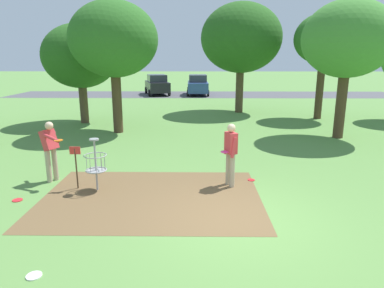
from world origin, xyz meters
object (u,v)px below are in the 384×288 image
parked_car_leftmost (157,85)px  parked_car_center_left (198,85)px  frisbee_mid_grass (251,180)px  tree_far_left (241,38)px  player_foreground_watching (231,151)px  tree_near_right (324,40)px  frisbee_near_basket (17,200)px  tree_mid_left (80,56)px  frisbee_by_tee (34,276)px  player_throwing (50,147)px  tree_far_center (348,40)px  disc_golf_basket (93,162)px  tree_mid_center (114,40)px

parked_car_leftmost → parked_car_center_left: size_ratio=1.07×
frisbee_mid_grass → tree_far_left: size_ratio=0.03×
player_foreground_watching → tree_near_right: (6.00, 10.67, 3.36)m
frisbee_near_basket → tree_mid_left: size_ratio=0.05×
frisbee_by_tee → tree_mid_left: size_ratio=0.05×
player_foreground_watching → player_throwing: size_ratio=1.00×
parked_car_leftmost → parked_car_center_left: (3.80, -0.21, 0.00)m
player_foreground_watching → frisbee_mid_grass: bearing=31.7°
tree_far_center → parked_car_center_left: (-6.06, 17.42, -3.18)m
disc_golf_basket → frisbee_by_tee: bearing=-88.8°
player_throwing → frisbee_near_basket: (-0.34, -1.37, -0.98)m
tree_mid_center → tree_far_left: 8.82m
tree_far_center → tree_near_right: bearing=81.2°
tree_mid_center → parked_car_leftmost: (-0.05, 16.67, -3.22)m
tree_near_right → tree_far_center: 4.88m
player_foreground_watching → tree_near_right: tree_near_right is taller
frisbee_near_basket → tree_near_right: tree_near_right is taller
frisbee_mid_grass → parked_car_leftmost: parked_car_leftmost is taller
tree_near_right → tree_far_center: tree_near_right is taller
player_foreground_watching → tree_far_left: bearing=82.2°
tree_far_center → frisbee_mid_grass: bearing=-130.1°
player_foreground_watching → tree_far_center: tree_far_center is taller
frisbee_by_tee → tree_far_left: (5.29, 17.01, 4.51)m
frisbee_near_basket → tree_near_right: bearing=46.2°
tree_near_right → tree_far_left: size_ratio=0.87×
player_foreground_watching → frisbee_mid_grass: 1.23m
frisbee_near_basket → frisbee_by_tee: same height
tree_near_right → tree_mid_left: bearing=-173.6°
tree_mid_center → parked_car_leftmost: tree_mid_center is taller
parked_car_center_left → player_foreground_watching: bearing=-88.0°
player_foreground_watching → frisbee_near_basket: 5.49m
player_foreground_watching → parked_car_leftmost: (-4.60, 23.48, -0.05)m
tree_mid_left → player_foreground_watching: bearing=-53.2°
player_throwing → tree_mid_center: size_ratio=0.29×
frisbee_by_tee → parked_car_leftmost: 27.59m
frisbee_by_tee → frisbee_mid_grass: (4.16, 4.47, 0.00)m
disc_golf_basket → parked_car_leftmost: parked_car_leftmost is taller
parked_car_leftmost → parked_car_center_left: bearing=-3.1°
tree_mid_left → frisbee_by_tee: bearing=-75.7°
tree_mid_center → parked_car_center_left: size_ratio=1.38×
player_throwing → tree_far_left: size_ratio=0.26×
frisbee_near_basket → parked_car_center_left: (4.48, 24.37, 0.91)m
player_foreground_watching → parked_car_center_left: 23.29m
frisbee_mid_grass → parked_car_center_left: size_ratio=0.05×
disc_golf_basket → tree_near_right: size_ratio=0.24×
tree_mid_center → tree_near_right: bearing=20.1°
frisbee_by_tee → parked_car_center_left: 27.49m
player_foreground_watching → disc_golf_basket: bearing=-174.2°
disc_golf_basket → player_throwing: bearing=155.1°
disc_golf_basket → player_throwing: 1.53m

